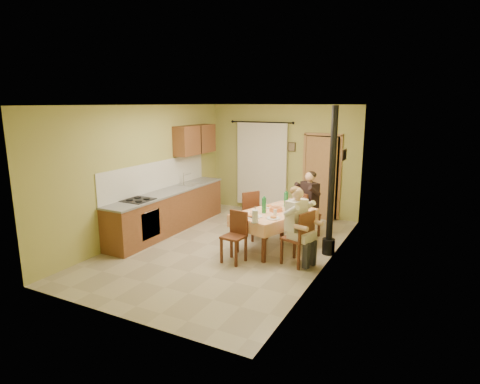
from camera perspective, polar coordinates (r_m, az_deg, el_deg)
The scene contains 17 objects.
floor at distance 8.12m, azimuth -1.91°, elevation -7.91°, with size 4.00×6.00×0.01m, color tan.
room_shell at distance 7.67m, azimuth -2.01°, elevation 4.93°, with size 4.04×6.04×2.82m.
kitchen_run at distance 9.19m, azimuth -10.06°, elevation -2.49°, with size 0.64×3.64×1.56m.
upper_cabinets at distance 10.05m, azimuth -6.40°, elevation 7.42°, with size 0.35×1.40×0.70m, color brown.
curtain at distance 10.57m, azimuth 3.08°, elevation 3.98°, with size 1.70×0.07×2.22m.
doorway at distance 10.10m, azimuth 11.45°, elevation 2.13°, with size 0.96×0.21×2.15m.
dining_table at distance 7.98m, azimuth 4.83°, elevation -5.41°, with size 1.44×1.85×0.76m.
tableware at distance 7.76m, azimuth 4.45°, elevation -2.51°, with size 0.69×1.65×0.33m.
chair_far at distance 8.86m, azimuth 9.49°, elevation -4.31°, with size 0.57×0.57×0.97m.
chair_near at distance 7.33m, azimuth -0.85°, elevation -7.78°, with size 0.42×0.42×0.93m.
chair_right at distance 7.30m, azimuth 8.17°, elevation -7.98°, with size 0.55×0.55×1.00m.
chair_left at distance 8.60m, azimuth 2.14°, elevation -4.66°, with size 0.58×0.58×0.98m.
man_far at distance 8.72m, azimuth 9.70°, elevation -0.60°, with size 0.65×0.64×1.39m.
man_right at distance 7.13m, azimuth 8.22°, elevation -3.53°, with size 0.57×0.64×1.39m.
stove_flue at distance 7.68m, azimuth 12.76°, elevation -1.41°, with size 0.24×0.24×2.80m.
picture_back at distance 10.27m, azimuth 7.38°, elevation 6.39°, with size 0.19×0.03×0.23m, color black.
picture_right at distance 8.09m, azimuth 14.61°, elevation 5.14°, with size 0.03×0.31×0.21m, color brown.
Camera 1 is at (3.71, -6.64, 2.84)m, focal length 30.00 mm.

